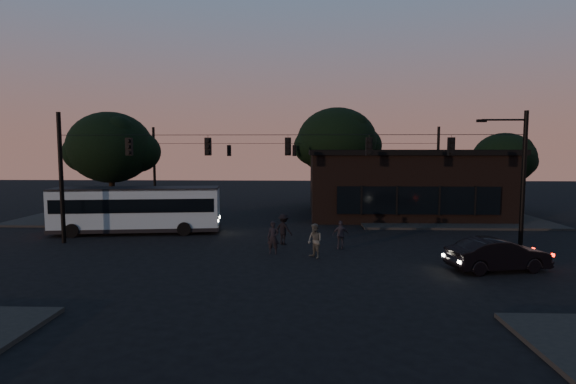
{
  "coord_description": "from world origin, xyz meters",
  "views": [
    {
      "loc": [
        0.92,
        -21.14,
        5.29
      ],
      "look_at": [
        0.0,
        4.0,
        3.0
      ],
      "focal_mm": 28.0,
      "sensor_mm": 36.0,
      "label": 1
    }
  ],
  "objects_px": {
    "car": "(498,255)",
    "pedestrian_b": "(315,241)",
    "bus": "(137,208)",
    "building": "(403,183)",
    "pedestrian_a": "(273,238)",
    "pedestrian_d": "(284,229)",
    "pedestrian_c": "(341,235)"
  },
  "relations": [
    {
      "from": "bus",
      "to": "car",
      "type": "height_order",
      "value": "bus"
    },
    {
      "from": "pedestrian_c",
      "to": "pedestrian_d",
      "type": "bearing_deg",
      "value": -21.28
    },
    {
      "from": "pedestrian_a",
      "to": "pedestrian_c",
      "type": "distance_m",
      "value": 3.79
    },
    {
      "from": "pedestrian_a",
      "to": "pedestrian_d",
      "type": "xyz_separation_m",
      "value": [
        0.43,
        2.41,
        0.03
      ]
    },
    {
      "from": "car",
      "to": "pedestrian_a",
      "type": "xyz_separation_m",
      "value": [
        -10.17,
        2.91,
        0.13
      ]
    },
    {
      "from": "building",
      "to": "bus",
      "type": "distance_m",
      "value": 20.85
    },
    {
      "from": "building",
      "to": "pedestrian_d",
      "type": "bearing_deg",
      "value": -127.7
    },
    {
      "from": "bus",
      "to": "car",
      "type": "distance_m",
      "value": 21.19
    },
    {
      "from": "bus",
      "to": "building",
      "type": "bearing_deg",
      "value": 17.63
    },
    {
      "from": "building",
      "to": "pedestrian_d",
      "type": "height_order",
      "value": "building"
    },
    {
      "from": "building",
      "to": "pedestrian_c",
      "type": "bearing_deg",
      "value": -114.97
    },
    {
      "from": "building",
      "to": "pedestrian_b",
      "type": "height_order",
      "value": "building"
    },
    {
      "from": "bus",
      "to": "pedestrian_d",
      "type": "relative_size",
      "value": 6.13
    },
    {
      "from": "car",
      "to": "pedestrian_c",
      "type": "distance_m",
      "value": 7.81
    },
    {
      "from": "bus",
      "to": "pedestrian_c",
      "type": "relative_size",
      "value": 6.93
    },
    {
      "from": "building",
      "to": "pedestrian_b",
      "type": "distance_m",
      "value": 17.03
    },
    {
      "from": "bus",
      "to": "pedestrian_b",
      "type": "xyz_separation_m",
      "value": [
        11.33,
        -6.38,
        -0.81
      ]
    },
    {
      "from": "building",
      "to": "bus",
      "type": "relative_size",
      "value": 1.43
    },
    {
      "from": "car",
      "to": "pedestrian_a",
      "type": "bearing_deg",
      "value": 61.71
    },
    {
      "from": "bus",
      "to": "pedestrian_c",
      "type": "bearing_deg",
      "value": -26.0
    },
    {
      "from": "pedestrian_a",
      "to": "pedestrian_b",
      "type": "bearing_deg",
      "value": -17.41
    },
    {
      "from": "pedestrian_a",
      "to": "pedestrian_d",
      "type": "distance_m",
      "value": 2.45
    },
    {
      "from": "pedestrian_b",
      "to": "pedestrian_c",
      "type": "height_order",
      "value": "pedestrian_b"
    },
    {
      "from": "car",
      "to": "pedestrian_a",
      "type": "relative_size",
      "value": 2.59
    },
    {
      "from": "building",
      "to": "car",
      "type": "xyz_separation_m",
      "value": [
        0.5,
        -17.27,
        -1.98
      ]
    },
    {
      "from": "pedestrian_c",
      "to": "pedestrian_b",
      "type": "bearing_deg",
      "value": 53.55
    },
    {
      "from": "pedestrian_b",
      "to": "bus",
      "type": "bearing_deg",
      "value": -154.94
    },
    {
      "from": "building",
      "to": "pedestrian_c",
      "type": "relative_size",
      "value": 9.92
    },
    {
      "from": "pedestrian_c",
      "to": "pedestrian_a",
      "type": "bearing_deg",
      "value": 18.2
    },
    {
      "from": "building",
      "to": "pedestrian_a",
      "type": "relative_size",
      "value": 9.04
    },
    {
      "from": "car",
      "to": "pedestrian_b",
      "type": "relative_size",
      "value": 2.58
    },
    {
      "from": "bus",
      "to": "pedestrian_d",
      "type": "distance_m",
      "value": 10.19
    }
  ]
}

